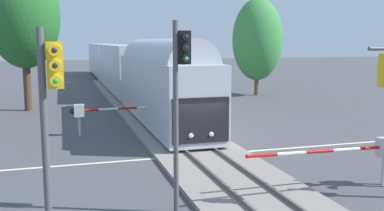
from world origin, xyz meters
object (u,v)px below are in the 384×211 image
object	(u,v)px
crossing_gate_far	(92,111)
traffic_signal_median	(180,87)
oak_far_right	(257,40)
oak_behind_train	(23,15)
commuter_train	(122,66)
crossing_gate_near	(368,150)
traffic_signal_near_left	(50,115)

from	to	relation	value
crossing_gate_far	traffic_signal_median	distance (m)	12.91
oak_far_right	oak_behind_train	bearing A→B (deg)	-169.59
commuter_train	oak_far_right	size ratio (longest dim) A/B	6.22
oak_behind_train	oak_far_right	size ratio (longest dim) A/B	1.19
traffic_signal_median	oak_far_right	xyz separation A→B (m)	(15.09, 26.92, 1.50)
commuter_train	crossing_gate_near	distance (m)	33.76
traffic_signal_median	oak_behind_train	distance (m)	24.04
commuter_train	traffic_signal_median	size ratio (longest dim) A/B	9.89
oak_behind_train	crossing_gate_near	bearing A→B (deg)	-59.63
traffic_signal_median	oak_far_right	size ratio (longest dim) A/B	0.63
oak_behind_train	crossing_gate_far	bearing A→B (deg)	-68.60
crossing_gate_far	traffic_signal_near_left	world-z (taller)	traffic_signal_near_left
traffic_signal_near_left	crossing_gate_near	bearing A→B (deg)	16.98
crossing_gate_far	crossing_gate_near	bearing A→B (deg)	-52.93
commuter_train	oak_behind_train	xyz separation A→B (m)	(-8.70, -10.82, 4.52)
crossing_gate_near	oak_behind_train	xyz separation A→B (m)	(-13.25, 22.61, 5.86)
commuter_train	crossing_gate_far	size ratio (longest dim) A/B	9.68
commuter_train	crossing_gate_near	size ratio (longest dim) A/B	9.58
commuter_train	oak_behind_train	size ratio (longest dim) A/B	5.20
oak_far_right	crossing_gate_near	bearing A→B (deg)	-106.46
traffic_signal_near_left	traffic_signal_median	bearing A→B (deg)	38.23
commuter_train	traffic_signal_median	xyz separation A→B (m)	(-2.72, -33.87, 1.24)
commuter_train	crossing_gate_far	world-z (taller)	commuter_train
crossing_gate_far	traffic_signal_near_left	xyz separation A→B (m)	(-1.82, -15.41, 2.38)
crossing_gate_near	traffic_signal_median	world-z (taller)	traffic_signal_median
traffic_signal_near_left	oak_far_right	size ratio (longest dim) A/B	0.59
oak_behind_train	commuter_train	bearing A→B (deg)	51.20
commuter_train	oak_far_right	world-z (taller)	oak_far_right
oak_behind_train	oak_far_right	bearing A→B (deg)	10.41
crossing_gate_far	oak_far_right	size ratio (longest dim) A/B	0.64
traffic_signal_median	oak_behind_train	world-z (taller)	oak_behind_train
crossing_gate_far	traffic_signal_median	bearing A→B (deg)	-81.59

